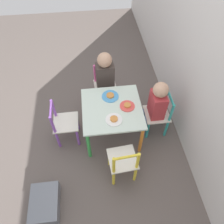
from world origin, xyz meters
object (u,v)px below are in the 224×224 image
object	(u,v)px
kids_table	(112,112)
plate_right	(114,119)
child_back	(155,105)
chair_pink	(105,86)
chair_yellow	(123,162)
chair_purple	(64,124)
child_left	(105,77)
chair_teal	(158,114)
plate_left	(110,96)
plate_back	(127,106)
storage_bin	(45,204)

from	to	relation	value
kids_table	plate_right	distance (m)	0.17
kids_table	child_back	distance (m)	0.45
chair_pink	plate_right	distance (m)	0.70
chair_yellow	chair_pink	bearing A→B (deg)	-90.95
plate_right	chair_yellow	bearing A→B (deg)	6.69
chair_purple	child_left	world-z (taller)	child_left
kids_table	chair_purple	world-z (taller)	chair_purple
chair_teal	child_back	size ratio (longest dim) A/B	0.73
plate_left	plate_back	xyz separation A→B (m)	(0.16, 0.16, -0.00)
chair_teal	plate_back	world-z (taller)	chair_teal
child_back	kids_table	bearing A→B (deg)	-90.00
chair_pink	plate_right	size ratio (longest dim) A/B	3.24
chair_pink	plate_left	size ratio (longest dim) A/B	3.00
child_back	storage_bin	size ratio (longest dim) A/B	2.06
chair_yellow	plate_back	bearing A→B (deg)	-107.24
kids_table	child_left	world-z (taller)	child_left
chair_pink	chair_teal	distance (m)	0.74
kids_table	child_left	distance (m)	0.46
kids_table	chair_purple	xyz separation A→B (m)	(0.00, -0.51, -0.13)
child_back	chair_yellow	bearing A→B (deg)	-38.79
plate_left	storage_bin	world-z (taller)	plate_left
chair_pink	chair_teal	xyz separation A→B (m)	(0.51, 0.54, 0.00)
child_left	plate_back	distance (m)	0.49
chair_yellow	child_left	bearing A→B (deg)	-90.89
chair_teal	child_left	bearing A→B (deg)	-130.30
plate_left	storage_bin	distance (m)	1.21
chair_yellow	child_back	bearing A→B (deg)	-133.23
chair_teal	storage_bin	bearing A→B (deg)	-58.95
chair_teal	chair_purple	world-z (taller)	same
chair_teal	chair_purple	bearing A→B (deg)	-89.92
storage_bin	kids_table	bearing A→B (deg)	136.31
plate_left	plate_right	xyz separation A→B (m)	(0.31, -0.00, -0.00)
chair_yellow	kids_table	bearing A→B (deg)	-90.00
plate_back	chair_pink	bearing A→B (deg)	-160.59
chair_pink	child_left	size ratio (longest dim) A/B	0.69
child_left	plate_right	size ratio (longest dim) A/B	4.70
chair_yellow	child_back	xyz separation A→B (m)	(-0.51, 0.41, 0.17)
kids_table	plate_left	bearing A→B (deg)	180.00
chair_yellow	chair_teal	bearing A→B (deg)	-137.22
kids_table	chair_teal	xyz separation A→B (m)	(-0.00, 0.51, -0.13)
child_left	plate_back	bearing A→B (deg)	-71.31
storage_bin	plate_right	bearing A→B (deg)	129.54
chair_purple	plate_back	xyz separation A→B (m)	(-0.00, 0.67, 0.20)
child_left	plate_right	bearing A→B (deg)	-90.71
storage_bin	plate_left	bearing A→B (deg)	141.73
chair_yellow	child_left	xyz separation A→B (m)	(-0.96, -0.06, 0.20)
kids_table	plate_left	size ratio (longest dim) A/B	3.43
chair_yellow	plate_left	world-z (taller)	chair_yellow
chair_pink	chair_purple	world-z (taller)	same
chair_teal	chair_yellow	size ratio (longest dim) A/B	1.00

